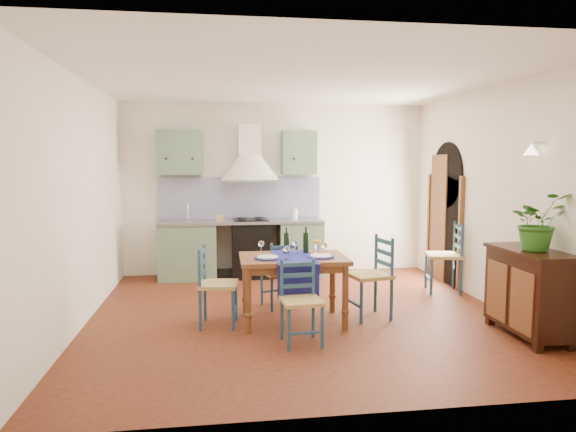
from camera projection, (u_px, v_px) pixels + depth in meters
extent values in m
plane|color=#47190F|center=(300.00, 315.00, 6.23)|extent=(5.00, 5.00, 0.00)
cube|color=white|center=(276.00, 189.00, 8.54)|extent=(5.00, 0.04, 2.80)
cube|color=slate|center=(188.00, 251.00, 8.14)|extent=(0.90, 0.60, 0.88)
cube|color=slate|center=(300.00, 248.00, 8.39)|extent=(0.70, 0.60, 0.88)
cube|color=black|center=(251.00, 250.00, 8.28)|extent=(0.60, 0.58, 0.88)
cube|color=slate|center=(241.00, 221.00, 8.21)|extent=(2.60, 0.64, 0.04)
cube|color=silver|center=(187.00, 223.00, 8.09)|extent=(0.45, 0.40, 0.03)
cylinder|color=silver|center=(188.00, 212.00, 8.25)|extent=(0.02, 0.02, 0.26)
cube|color=black|center=(251.00, 220.00, 8.23)|extent=(0.55, 0.48, 0.02)
cube|color=black|center=(242.00, 274.00, 8.35)|extent=(2.60, 0.50, 0.08)
cube|color=#0B0C62|center=(240.00, 198.00, 8.44)|extent=(2.65, 0.05, 0.68)
cube|color=slate|center=(180.00, 152.00, 8.09)|extent=(0.70, 0.34, 0.70)
cube|color=slate|center=(299.00, 153.00, 8.35)|extent=(0.55, 0.34, 0.70)
cone|color=beige|center=(250.00, 168.00, 8.20)|extent=(0.96, 0.96, 0.40)
cube|color=beige|center=(249.00, 140.00, 8.24)|extent=(0.36, 0.30, 0.50)
cube|color=white|center=(497.00, 198.00, 6.43)|extent=(0.04, 5.00, 2.80)
cube|color=black|center=(445.00, 229.00, 7.87)|extent=(0.03, 1.00, 1.65)
cylinder|color=black|center=(447.00, 175.00, 7.78)|extent=(0.03, 1.00, 1.00)
cube|color=brown|center=(460.00, 234.00, 7.33)|extent=(0.06, 0.06, 1.65)
cube|color=brown|center=(429.00, 225.00, 8.39)|extent=(0.06, 0.06, 1.65)
cube|color=brown|center=(439.00, 217.00, 8.06)|extent=(0.04, 0.55, 1.96)
cylinder|color=silver|center=(540.00, 143.00, 5.46)|extent=(0.15, 0.04, 0.04)
cone|color=#FFEDC6|center=(531.00, 149.00, 5.46)|extent=(0.16, 0.16, 0.12)
cube|color=white|center=(81.00, 202.00, 5.74)|extent=(0.04, 5.00, 2.80)
cube|color=white|center=(301.00, 79.00, 5.94)|extent=(5.00, 5.00, 0.01)
cube|color=brown|center=(293.00, 259.00, 5.87)|extent=(1.22, 0.82, 0.05)
cube|color=brown|center=(293.00, 265.00, 5.87)|extent=(1.10, 0.70, 0.08)
cylinder|color=brown|center=(248.00, 301.00, 5.51)|extent=(0.07, 0.07, 0.72)
cylinder|color=brown|center=(245.00, 286.00, 6.17)|extent=(0.07, 0.07, 0.72)
cylinder|color=brown|center=(345.00, 298.00, 5.65)|extent=(0.07, 0.07, 0.72)
cylinder|color=brown|center=(332.00, 284.00, 6.30)|extent=(0.07, 0.07, 0.72)
cube|color=navy|center=(294.00, 257.00, 5.81)|extent=(0.47, 0.91, 0.01)
cube|color=navy|center=(298.00, 281.00, 5.48)|extent=(0.45, 0.02, 0.38)
cylinder|color=navy|center=(268.00, 258.00, 5.73)|extent=(0.30, 0.30, 0.01)
cylinder|color=white|center=(268.00, 257.00, 5.72)|extent=(0.24, 0.24, 0.01)
cylinder|color=navy|center=(321.00, 257.00, 5.80)|extent=(0.30, 0.30, 0.01)
cylinder|color=white|center=(321.00, 256.00, 5.80)|extent=(0.24, 0.24, 0.01)
cylinder|color=black|center=(287.00, 240.00, 6.04)|extent=(0.07, 0.07, 0.32)
cylinder|color=black|center=(306.00, 240.00, 6.07)|extent=(0.07, 0.07, 0.32)
cylinder|color=white|center=(317.00, 249.00, 6.05)|extent=(0.05, 0.05, 0.10)
sphere|color=yellow|center=(317.00, 241.00, 6.04)|extent=(0.10, 0.10, 0.10)
cylinder|color=navy|center=(289.00, 330.00, 5.01)|extent=(0.03, 0.03, 0.43)
cylinder|color=navy|center=(282.00, 300.00, 5.31)|extent=(0.03, 0.03, 0.85)
cylinder|color=navy|center=(322.00, 327.00, 5.08)|extent=(0.03, 0.03, 0.43)
cylinder|color=navy|center=(313.00, 298.00, 5.39)|extent=(0.03, 0.03, 0.85)
cube|color=tan|center=(302.00, 301.00, 5.18)|extent=(0.42, 0.42, 0.04)
cube|color=navy|center=(298.00, 286.00, 5.34)|extent=(0.36, 0.05, 0.04)
cube|color=navy|center=(298.00, 275.00, 5.32)|extent=(0.36, 0.05, 0.04)
cube|color=navy|center=(298.00, 264.00, 5.31)|extent=(0.36, 0.05, 0.04)
cube|color=navy|center=(306.00, 333.00, 5.05)|extent=(0.34, 0.05, 0.02)
cylinder|color=navy|center=(286.00, 286.00, 6.78)|extent=(0.03, 0.03, 0.44)
cylinder|color=navy|center=(297.00, 275.00, 6.45)|extent=(0.03, 0.03, 0.85)
cylinder|color=navy|center=(262.00, 288.00, 6.64)|extent=(0.03, 0.03, 0.44)
cylinder|color=navy|center=(272.00, 278.00, 6.31)|extent=(0.03, 0.03, 0.85)
cube|color=tan|center=(279.00, 272.00, 6.53)|extent=(0.49, 0.49, 0.04)
cube|color=navy|center=(284.00, 265.00, 6.36)|extent=(0.35, 0.12, 0.04)
cube|color=navy|center=(284.00, 256.00, 6.35)|extent=(0.35, 0.12, 0.04)
cube|color=navy|center=(284.00, 247.00, 6.34)|extent=(0.35, 0.12, 0.04)
cube|color=navy|center=(274.00, 291.00, 6.71)|extent=(0.34, 0.12, 0.02)
cylinder|color=navy|center=(233.00, 310.00, 5.62)|extent=(0.04, 0.04, 0.46)
cylinder|color=navy|center=(200.00, 291.00, 5.59)|extent=(0.04, 0.04, 0.90)
cylinder|color=navy|center=(236.00, 301.00, 5.98)|extent=(0.04, 0.04, 0.46)
cylinder|color=navy|center=(205.00, 283.00, 5.95)|extent=(0.04, 0.04, 0.90)
cube|color=tan|center=(218.00, 284.00, 5.77)|extent=(0.47, 0.47, 0.04)
cube|color=navy|center=(202.00, 274.00, 5.75)|extent=(0.07, 0.38, 0.04)
cube|color=navy|center=(202.00, 263.00, 5.74)|extent=(0.07, 0.38, 0.04)
cube|color=navy|center=(202.00, 253.00, 5.73)|extent=(0.07, 0.38, 0.04)
cube|color=navy|center=(235.00, 310.00, 5.80)|extent=(0.08, 0.36, 0.02)
cylinder|color=navy|center=(347.00, 294.00, 6.22)|extent=(0.04, 0.04, 0.50)
cylinder|color=navy|center=(376.00, 273.00, 6.31)|extent=(0.04, 0.04, 0.97)
cylinder|color=navy|center=(361.00, 303.00, 5.85)|extent=(0.04, 0.04, 0.50)
cylinder|color=navy|center=(392.00, 280.00, 5.95)|extent=(0.04, 0.04, 0.97)
cube|color=tan|center=(369.00, 275.00, 6.07)|extent=(0.53, 0.53, 0.04)
cube|color=navy|center=(384.00, 263.00, 6.11)|extent=(0.10, 0.41, 0.05)
cube|color=navy|center=(384.00, 252.00, 6.10)|extent=(0.10, 0.41, 0.05)
cube|color=navy|center=(384.00, 241.00, 6.09)|extent=(0.10, 0.41, 0.05)
cube|color=navy|center=(354.00, 303.00, 6.04)|extent=(0.10, 0.39, 0.03)
cylinder|color=navy|center=(426.00, 271.00, 7.54)|extent=(0.04, 0.04, 0.51)
cylinder|color=navy|center=(454.00, 255.00, 7.48)|extent=(0.04, 0.04, 1.00)
cylinder|color=navy|center=(431.00, 277.00, 7.14)|extent=(0.04, 0.04, 0.51)
cylinder|color=navy|center=(461.00, 260.00, 7.09)|extent=(0.04, 0.04, 1.00)
cube|color=tan|center=(443.00, 255.00, 7.30)|extent=(0.55, 0.55, 0.04)
cube|color=navy|center=(458.00, 246.00, 7.27)|extent=(0.12, 0.42, 0.05)
cube|color=navy|center=(458.00, 237.00, 7.25)|extent=(0.12, 0.42, 0.05)
cube|color=navy|center=(459.00, 227.00, 7.24)|extent=(0.12, 0.42, 0.05)
cube|color=navy|center=(428.00, 278.00, 7.35)|extent=(0.12, 0.40, 0.03)
cube|color=black|center=(529.00, 291.00, 5.41)|extent=(0.45, 1.00, 0.82)
cube|color=black|center=(531.00, 251.00, 5.36)|extent=(0.50, 1.05, 0.04)
cube|color=brown|center=(522.00, 302.00, 5.15)|extent=(0.02, 0.38, 0.63)
cube|color=brown|center=(497.00, 290.00, 5.60)|extent=(0.02, 0.38, 0.63)
cube|color=black|center=(538.00, 348.00, 5.00)|extent=(0.08, 0.08, 0.08)
cube|color=black|center=(490.00, 321.00, 5.86)|extent=(0.08, 0.08, 0.08)
cube|color=black|center=(570.00, 346.00, 5.04)|extent=(0.08, 0.08, 0.08)
cube|color=black|center=(518.00, 319.00, 5.91)|extent=(0.08, 0.08, 0.08)
imported|color=#265F1C|center=(537.00, 222.00, 5.27)|extent=(0.59, 0.53, 0.60)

